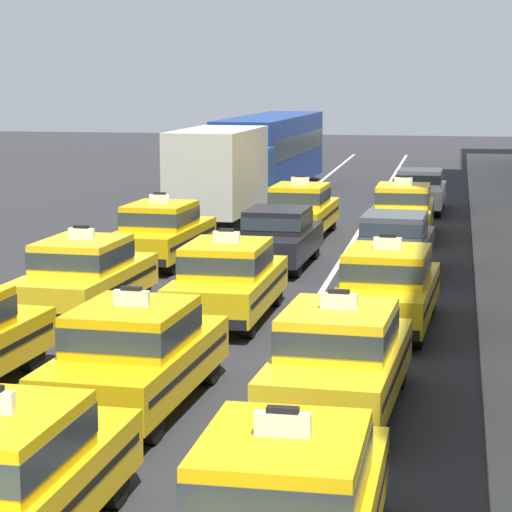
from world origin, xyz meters
The scene contains 16 objects.
lane_stripe_left_center centered at (-1.60, 20.00, 0.00)m, with size 0.14×80.00×0.01m, color silver.
lane_stripe_center_right centered at (1.60, 20.00, 0.00)m, with size 0.14×80.00×0.01m, color silver.
taxi_left_third centered at (-3.11, 14.11, 0.88)m, with size 2.03×4.64×1.96m.
taxi_left_fourth centered at (-3.14, 20.54, 0.88)m, with size 2.05×4.65×1.96m.
box_truck_left_fifth centered at (-3.07, 28.24, 1.78)m, with size 2.51×7.05×3.27m.
bus_left_sixth centered at (-3.22, 38.82, 1.82)m, with size 3.10×11.32×3.22m.
taxi_center_second centered at (-0.14, 7.90, 0.88)m, with size 2.02×4.64×1.96m.
taxi_center_third centered at (0.01, 14.20, 0.88)m, with size 1.87×4.58×1.96m.
sedan_center_fourth centered at (0.05, 20.59, 0.85)m, with size 1.91×4.36×1.58m.
taxi_center_fifth centered at (-0.11, 25.95, 0.88)m, with size 1.98×4.62×1.96m.
taxi_right_nearest centered at (3.08, 2.32, 0.88)m, with size 1.84×4.57×1.96m.
taxi_right_second centered at (3.00, 8.24, 0.88)m, with size 2.03×4.64×1.96m.
taxi_right_third centered at (3.37, 13.98, 0.88)m, with size 2.03×4.64×1.96m.
sedan_right_fourth centered at (3.16, 20.08, 0.85)m, with size 1.94×4.37×1.58m.
taxi_right_fifth centered at (3.05, 26.46, 0.88)m, with size 1.83×4.57×1.96m.
sedan_right_sixth centered at (3.35, 32.82, 0.85)m, with size 1.86×4.34×1.58m.
Camera 1 is at (4.69, -8.10, 5.24)m, focal length 77.60 mm.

